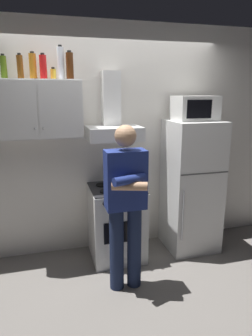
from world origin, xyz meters
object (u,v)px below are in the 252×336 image
at_px(microwave, 195,108).
at_px(bottle_soda_red, 43,67).
at_px(cooking_pot, 130,185).
at_px(bottle_liquor_amber, 33,66).
at_px(bottle_beer_brown, 20,67).
at_px(stove_oven, 116,222).
at_px(person_standing, 126,203).
at_px(bottle_olive_oil, 4,67).
at_px(bottle_rum_dark, 70,66).
at_px(bottle_vodka_clear, 61,63).
at_px(refrigerator, 191,186).
at_px(range_hood, 113,122).
at_px(upper_cabinet, 38,109).
at_px(bottle_spice_jar, 53,74).

relative_size(microwave, bottle_soda_red, 1.90).
height_order(cooking_pot, bottle_soda_red, bottle_soda_red).
height_order(microwave, bottle_liquor_amber, bottle_liquor_amber).
bearing_deg(bottle_beer_brown, bottle_liquor_amber, 29.29).
relative_size(stove_oven, bottle_soda_red, 3.47).
xyz_separation_m(person_standing, bottle_olive_oil, (-1.05, 0.78, 1.26)).
bearing_deg(bottle_liquor_amber, stove_oven, -11.62).
relative_size(cooking_pot, bottle_olive_oil, 1.30).
distance_m(bottle_rum_dark, bottle_vodka_clear, 0.10).
xyz_separation_m(stove_oven, refrigerator, (0.95, 0.00, 0.37)).
bearing_deg(refrigerator, bottle_olive_oil, 175.27).
distance_m(stove_oven, bottle_soda_red, 1.88).
height_order(microwave, bottle_olive_oil, bottle_olive_oil).
bearing_deg(range_hood, refrigerator, -7.55).
distance_m(upper_cabinet, range_hood, 0.81).
bearing_deg(stove_oven, cooking_pot, -42.49).
relative_size(range_hood, bottle_beer_brown, 3.08).
xyz_separation_m(cooking_pot, bottle_spice_jar, (-0.75, 0.28, 1.19)).
bearing_deg(bottle_vodka_clear, microwave, -5.04).
distance_m(bottle_olive_oil, bottle_vodka_clear, 0.56).
height_order(range_hood, bottle_vodka_clear, bottle_vodka_clear).
xyz_separation_m(range_hood, microwave, (0.95, -0.11, 0.14)).
distance_m(upper_cabinet, person_standing, 1.35).
bearing_deg(refrigerator, upper_cabinet, 175.93).
bearing_deg(upper_cabinet, stove_oven, -8.90).
height_order(person_standing, bottle_liquor_amber, bottle_liquor_amber).
distance_m(stove_oven, bottle_beer_brown, 1.97).
xyz_separation_m(microwave, bottle_vodka_clear, (-1.49, 0.13, 0.47)).
bearing_deg(bottle_olive_oil, bottle_soda_red, -8.81).
bearing_deg(person_standing, cooking_pot, 69.70).
bearing_deg(bottle_spice_jar, bottle_soda_red, -151.21).
distance_m(range_hood, bottle_beer_brown, 1.10).
relative_size(stove_oven, cooking_pot, 2.81).
relative_size(microwave, cooking_pot, 1.54).
height_order(stove_oven, microwave, microwave).
bearing_deg(person_standing, bottle_olive_oil, 143.62).
relative_size(bottle_olive_oil, bottle_soda_red, 0.95).
height_order(bottle_beer_brown, bottle_liquor_amber, bottle_liquor_amber).
xyz_separation_m(stove_oven, bottle_liquor_amber, (-0.82, 0.17, 1.75)).
bearing_deg(bottle_liquor_amber, bottle_beer_brown, -150.71).
distance_m(refrigerator, bottle_spice_jar, 2.05).
bearing_deg(range_hood, bottle_rum_dark, -178.39).
relative_size(bottle_soda_red, bottle_liquor_amber, 0.93).
relative_size(bottle_olive_oil, bottle_beer_brown, 0.99).
bearing_deg(microwave, bottle_vodka_clear, 174.96).
height_order(bottle_rum_dark, bottle_beer_brown, bottle_rum_dark).
relative_size(bottle_beer_brown, bottle_soda_red, 0.97).
bearing_deg(bottle_spice_jar, bottle_vodka_clear, -10.01).
bearing_deg(upper_cabinet, bottle_beer_brown, -170.64).
height_order(cooking_pot, bottle_olive_oil, bottle_olive_oil).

